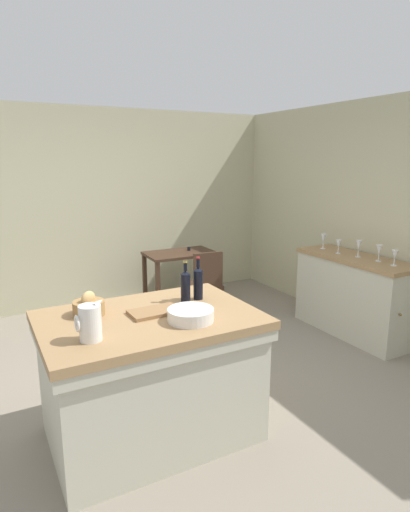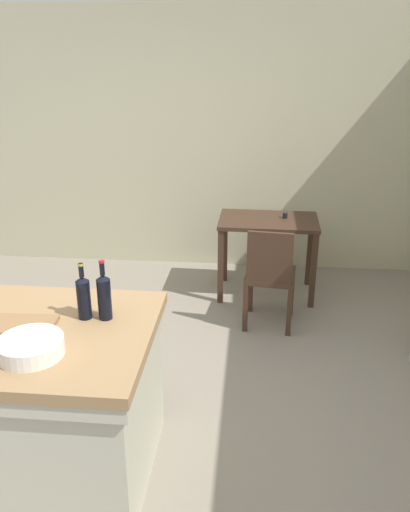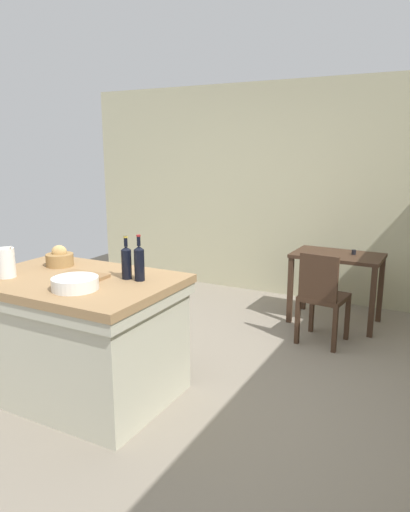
{
  "view_description": "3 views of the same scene",
  "coord_description": "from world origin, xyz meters",
  "px_view_note": "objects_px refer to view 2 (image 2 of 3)",
  "views": [
    {
      "loc": [
        -1.39,
        -3.12,
        1.94
      ],
      "look_at": [
        0.45,
        0.27,
        1.06
      ],
      "focal_mm": 30.03,
      "sensor_mm": 36.0,
      "label": 1
    },
    {
      "loc": [
        0.79,
        -2.77,
        2.25
      ],
      "look_at": [
        0.5,
        0.27,
        1.01
      ],
      "focal_mm": 37.11,
      "sensor_mm": 36.0,
      "label": 2
    },
    {
      "loc": [
        1.93,
        -2.97,
        1.8
      ],
      "look_at": [
        0.29,
        0.14,
        1.0
      ],
      "focal_mm": 32.85,
      "sensor_mm": 36.0,
      "label": 3
    }
  ],
  "objects_px": {
    "wash_bowl": "(31,347)",
    "wine_bottle_dark": "(104,295)",
    "island_table": "(20,397)",
    "cutting_board": "(21,325)",
    "writing_desk": "(268,232)",
    "wine_bottle_amber": "(84,296)",
    "wooden_chair": "(270,274)"
  },
  "relations": [
    {
      "from": "island_table",
      "to": "wash_bowl",
      "type": "height_order",
      "value": "wash_bowl"
    },
    {
      "from": "wash_bowl",
      "to": "writing_desk",
      "type": "bearing_deg",
      "value": 66.27
    },
    {
      "from": "cutting_board",
      "to": "wine_bottle_dark",
      "type": "relative_size",
      "value": 1.06
    },
    {
      "from": "cutting_board",
      "to": "wooden_chair",
      "type": "bearing_deg",
      "value": 52.69
    },
    {
      "from": "island_table",
      "to": "cutting_board",
      "type": "xyz_separation_m",
      "value": [
        0.05,
        0.03,
        0.43
      ]
    },
    {
      "from": "island_table",
      "to": "wine_bottle_dark",
      "type": "relative_size",
      "value": 4.44
    },
    {
      "from": "wooden_chair",
      "to": "wine_bottle_amber",
      "type": "height_order",
      "value": "wine_bottle_amber"
    },
    {
      "from": "island_table",
      "to": "wooden_chair",
      "type": "xyz_separation_m",
      "value": [
        1.37,
        1.75,
        -0.01
      ]
    },
    {
      "from": "wine_bottle_dark",
      "to": "cutting_board",
      "type": "bearing_deg",
      "value": -161.8
    },
    {
      "from": "writing_desk",
      "to": "cutting_board",
      "type": "bearing_deg",
      "value": -118.81
    },
    {
      "from": "cutting_board",
      "to": "writing_desk",
      "type": "bearing_deg",
      "value": 61.19
    },
    {
      "from": "wooden_chair",
      "to": "wash_bowl",
      "type": "relative_size",
      "value": 2.9
    },
    {
      "from": "island_table",
      "to": "writing_desk",
      "type": "relative_size",
      "value": 1.59
    },
    {
      "from": "island_table",
      "to": "wash_bowl",
      "type": "xyz_separation_m",
      "value": [
        0.21,
        -0.22,
        0.46
      ]
    },
    {
      "from": "island_table",
      "to": "cutting_board",
      "type": "bearing_deg",
      "value": 27.19
    },
    {
      "from": "island_table",
      "to": "wine_bottle_amber",
      "type": "bearing_deg",
      "value": 23.89
    },
    {
      "from": "island_table",
      "to": "wash_bowl",
      "type": "bearing_deg",
      "value": -46.42
    },
    {
      "from": "wooden_chair",
      "to": "cutting_board",
      "type": "relative_size",
      "value": 2.56
    },
    {
      "from": "wash_bowl",
      "to": "wine_bottle_amber",
      "type": "relative_size",
      "value": 0.99
    },
    {
      "from": "writing_desk",
      "to": "wash_bowl",
      "type": "relative_size",
      "value": 2.97
    },
    {
      "from": "writing_desk",
      "to": "wash_bowl",
      "type": "bearing_deg",
      "value": -113.73
    },
    {
      "from": "wine_bottle_amber",
      "to": "writing_desk",
      "type": "bearing_deg",
      "value": 65.84
    },
    {
      "from": "wash_bowl",
      "to": "wooden_chair",
      "type": "bearing_deg",
      "value": 59.49
    },
    {
      "from": "wooden_chair",
      "to": "wine_bottle_dark",
      "type": "height_order",
      "value": "wine_bottle_dark"
    },
    {
      "from": "wash_bowl",
      "to": "wine_bottle_dark",
      "type": "relative_size",
      "value": 0.94
    },
    {
      "from": "wooden_chair",
      "to": "wine_bottle_amber",
      "type": "bearing_deg",
      "value": -122.48
    },
    {
      "from": "cutting_board",
      "to": "island_table",
      "type": "bearing_deg",
      "value": -152.81
    },
    {
      "from": "writing_desk",
      "to": "wash_bowl",
      "type": "height_order",
      "value": "wash_bowl"
    },
    {
      "from": "wine_bottle_dark",
      "to": "wash_bowl",
      "type": "bearing_deg",
      "value": -123.75
    },
    {
      "from": "wine_bottle_dark",
      "to": "wine_bottle_amber",
      "type": "distance_m",
      "value": 0.11
    },
    {
      "from": "island_table",
      "to": "cutting_board",
      "type": "distance_m",
      "value": 0.43
    },
    {
      "from": "wine_bottle_dark",
      "to": "island_table",
      "type": "bearing_deg",
      "value": -160.78
    }
  ]
}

